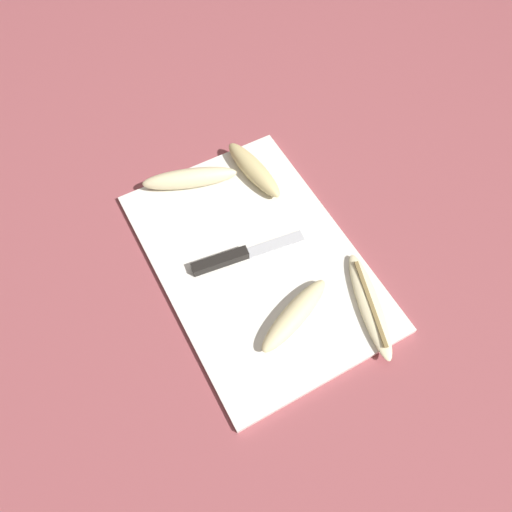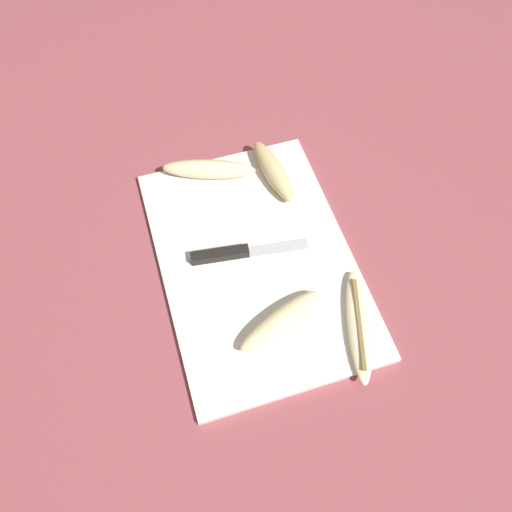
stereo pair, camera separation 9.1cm
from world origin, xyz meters
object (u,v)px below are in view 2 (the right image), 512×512
at_px(banana_pale_long, 358,325).
at_px(banana_spotted_left, 273,171).
at_px(knife, 230,254).
at_px(banana_soft_right, 279,321).
at_px(banana_cream_curved, 209,169).

bearing_deg(banana_pale_long, banana_spotted_left, -174.27).
xyz_separation_m(knife, banana_soft_right, (0.16, 0.04, 0.01)).
height_order(banana_cream_curved, banana_soft_right, banana_cream_curved).
bearing_deg(banana_cream_curved, banana_spotted_left, 71.67).
bearing_deg(banana_soft_right, banana_pale_long, 70.59).
distance_m(banana_cream_curved, banana_soft_right, 0.35).
bearing_deg(banana_cream_curved, banana_pale_long, 21.78).
xyz_separation_m(banana_spotted_left, banana_pale_long, (0.35, 0.04, -0.01)).
distance_m(banana_pale_long, banana_soft_right, 0.13).
bearing_deg(banana_pale_long, banana_cream_curved, -158.22).
bearing_deg(knife, banana_spotted_left, 146.03).
bearing_deg(knife, banana_soft_right, 22.71).
relative_size(banana_pale_long, banana_soft_right, 1.21).
relative_size(banana_cream_curved, banana_soft_right, 1.11).
xyz_separation_m(knife, banana_spotted_left, (-0.15, 0.13, 0.01)).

